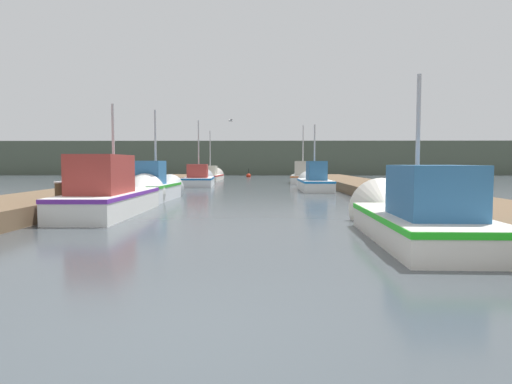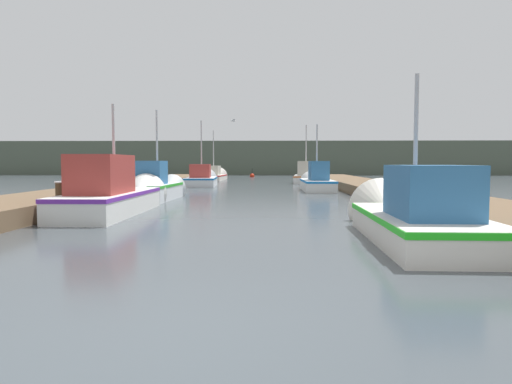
{
  "view_description": "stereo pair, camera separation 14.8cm",
  "coord_description": "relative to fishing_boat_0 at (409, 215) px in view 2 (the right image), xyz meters",
  "views": [
    {
      "loc": [
        0.69,
        -3.62,
        1.46
      ],
      "look_at": [
        0.51,
        9.72,
        0.6
      ],
      "focal_mm": 32.0,
      "sensor_mm": 36.0,
      "label": 1
    },
    {
      "loc": [
        0.84,
        -3.62,
        1.46
      ],
      "look_at": [
        0.51,
        9.72,
        0.6
      ],
      "focal_mm": 32.0,
      "sensor_mm": 36.0,
      "label": 2
    }
  ],
  "objects": [
    {
      "name": "ground_plane",
      "position": [
        -3.63,
        -5.38,
        -0.42
      ],
      "size": [
        200.0,
        200.0,
        0.0
      ],
      "color": "#3D4449"
    },
    {
      "name": "dock_left",
      "position": [
        -9.66,
        10.62,
        -0.2
      ],
      "size": [
        2.8,
        40.0,
        0.46
      ],
      "color": "brown",
      "rests_on": "ground_plane"
    },
    {
      "name": "dock_right",
      "position": [
        2.4,
        10.62,
        -0.2
      ],
      "size": [
        2.8,
        40.0,
        0.46
      ],
      "color": "brown",
      "rests_on": "ground_plane"
    },
    {
      "name": "distant_shore_ridge",
      "position": [
        -3.63,
        52.22,
        1.58
      ],
      "size": [
        120.0,
        16.0,
        4.01
      ],
      "color": "#4C5647",
      "rests_on": "ground_plane"
    },
    {
      "name": "fishing_boat_0",
      "position": [
        0.0,
        0.0,
        0.0
      ],
      "size": [
        1.85,
        5.54,
        3.65
      ],
      "rotation": [
        0.0,
        0.0,
        -0.03
      ],
      "color": "silver",
      "rests_on": "ground_plane"
    },
    {
      "name": "fishing_boat_1",
      "position": [
        -7.21,
        4.36,
        0.1
      ],
      "size": [
        1.61,
        6.42,
        3.57
      ],
      "rotation": [
        0.0,
        0.0,
        -0.0
      ],
      "color": "silver",
      "rests_on": "ground_plane"
    },
    {
      "name": "fishing_boat_2",
      "position": [
        -7.14,
        9.08,
        0.05
      ],
      "size": [
        1.48,
        4.48,
        3.83
      ],
      "rotation": [
        0.0,
        0.0,
        -0.04
      ],
      "color": "silver",
      "rests_on": "ground_plane"
    },
    {
      "name": "fishing_boat_3",
      "position": [
        -0.2,
        15.06,
        0.05
      ],
      "size": [
        1.51,
        5.15,
        3.85
      ],
      "rotation": [
        0.0,
        0.0,
        0.0
      ],
      "color": "silver",
      "rests_on": "ground_plane"
    },
    {
      "name": "fishing_boat_4",
      "position": [
        -6.94,
        19.87,
        -0.01
      ],
      "size": [
        2.05,
        5.04,
        4.66
      ],
      "rotation": [
        0.0,
        0.0,
        0.06
      ],
      "color": "silver",
      "rests_on": "ground_plane"
    },
    {
      "name": "fishing_boat_5",
      "position": [
        0.02,
        24.13,
        0.05
      ],
      "size": [
        2.09,
        5.15,
        4.65
      ],
      "rotation": [
        0.0,
        0.0,
        -0.1
      ],
      "color": "silver",
      "rests_on": "ground_plane"
    },
    {
      "name": "fishing_boat_6",
      "position": [
        -7.25,
        29.17,
        -0.06
      ],
      "size": [
        1.98,
        5.09,
        4.7
      ],
      "rotation": [
        0.0,
        0.0,
        -0.05
      ],
      "color": "silver",
      "rests_on": "ground_plane"
    },
    {
      "name": "mooring_piling_0",
      "position": [
        0.97,
        27.0,
        0.18
      ],
      "size": [
        0.29,
        0.29,
        1.2
      ],
      "color": "#473523",
      "rests_on": "ground_plane"
    },
    {
      "name": "mooring_piling_1",
      "position": [
        -8.46,
        3.36,
        0.05
      ],
      "size": [
        0.34,
        0.34,
        0.95
      ],
      "color": "#473523",
      "rests_on": "ground_plane"
    },
    {
      "name": "mooring_piling_2",
      "position": [
        -8.35,
        3.75,
        0.1
      ],
      "size": [
        0.31,
        0.31,
        1.03
      ],
      "color": "#473523",
      "rests_on": "ground_plane"
    },
    {
      "name": "channel_buoy",
      "position": [
        -4.31,
        37.13,
        -0.29
      ],
      "size": [
        0.47,
        0.47,
        0.97
      ],
      "color": "red",
      "rests_on": "ground_plane"
    },
    {
      "name": "seagull_lead",
      "position": [
        -4.77,
        17.48,
        3.46
      ],
      "size": [
        0.31,
        0.56,
        0.12
      ],
      "rotation": [
        0.0,
        0.0,
        1.83
      ],
      "color": "white"
    }
  ]
}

